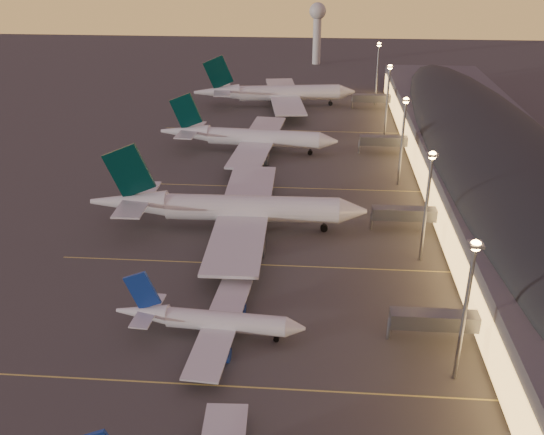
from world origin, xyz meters
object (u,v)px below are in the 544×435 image
Objects in this scene: airliner_narrow_north at (210,321)px; airliner_wide_mid at (248,137)px; airliner_wide_far at (275,93)px; radar_tower at (317,23)px; airliner_wide_near at (228,208)px.

airliner_narrow_north is 102.25m from airliner_wide_mid.
radar_tower is (16.15, 91.25, 16.29)m from airliner_wide_far.
airliner_wide_mid is at bearing 96.50° from airliner_narrow_north.
airliner_narrow_north is 1.09× the size of radar_tower.
airliner_wide_near is 116.48m from airliner_wide_far.
airliner_wide_far is at bearing 93.85° from airliner_narrow_north.
airliner_narrow_north is 0.52× the size of airliner_wide_near.
airliner_wide_near is 209.22m from radar_tower.
airliner_wide_far reaches higher than airliner_narrow_north.
airliner_wide_near is 1.13× the size of airliner_wide_mid.
airliner_wide_far reaches higher than airliner_wide_mid.
airliner_wide_mid is 1.85× the size of radar_tower.
airliner_wide_near is 1.01× the size of airliner_wide_far.
airliner_wide_far is at bearing -100.04° from radar_tower.
airliner_narrow_north is 0.52× the size of airliner_wide_far.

